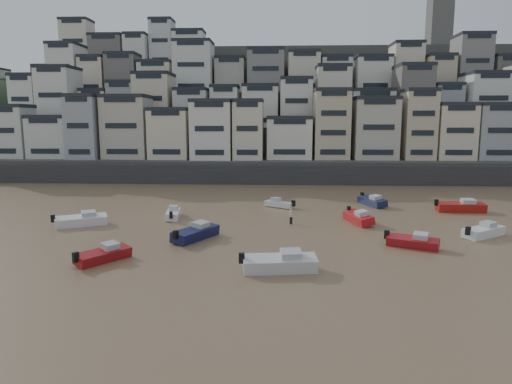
# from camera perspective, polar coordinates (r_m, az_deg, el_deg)

# --- Properties ---
(ground) EXTENTS (400.00, 400.00, 0.00)m
(ground) POSITION_cam_1_polar(r_m,az_deg,el_deg) (23.66, -22.27, -21.33)
(ground) COLOR #8E6D4C
(ground) RESTS_ON ground
(harbor_wall) EXTENTS (140.00, 3.00, 3.50)m
(harbor_wall) POSITION_cam_1_polar(r_m,az_deg,el_deg) (83.96, 3.26, 2.22)
(harbor_wall) COLOR #38383A
(harbor_wall) RESTS_ON ground
(hillside) EXTENTS (141.04, 66.00, 50.00)m
(hillside) POSITION_cam_1_polar(r_m,az_deg,el_deg) (123.33, 5.39, 9.61)
(hillside) COLOR #4C4C47
(hillside) RESTS_ON ground
(boat_a) EXTENTS (6.50, 2.83, 1.72)m
(boat_a) POSITION_cam_1_polar(r_m,az_deg,el_deg) (35.81, 3.01, -8.61)
(boat_a) COLOR silver
(boat_a) RESTS_ON ground
(boat_b) EXTENTS (5.24, 3.71, 1.37)m
(boat_b) POSITION_cam_1_polar(r_m,az_deg,el_deg) (44.70, 19.01, -5.74)
(boat_b) COLOR maroon
(boat_b) RESTS_ON ground
(boat_c) EXTENTS (4.72, 6.33, 1.67)m
(boat_c) POSITION_cam_1_polar(r_m,az_deg,el_deg) (45.57, -7.57, -4.84)
(boat_c) COLOR #151743
(boat_c) RESTS_ON ground
(boat_d) EXTENTS (5.62, 4.66, 1.52)m
(boat_d) POSITION_cam_1_polar(r_m,az_deg,el_deg) (51.53, 26.58, -4.20)
(boat_d) COLOR white
(boat_d) RESTS_ON ground
(boat_e) EXTENTS (3.26, 5.86, 1.52)m
(boat_e) POSITION_cam_1_polar(r_m,az_deg,el_deg) (53.43, 12.67, -3.00)
(boat_e) COLOR #B5161A
(boat_e) RESTS_ON ground
(boat_f) EXTENTS (2.30, 5.20, 1.37)m
(boat_f) POSITION_cam_1_polar(r_m,az_deg,el_deg) (55.77, -10.33, -2.50)
(boat_f) COLOR white
(boat_f) RESTS_ON ground
(boat_g) EXTENTS (6.56, 2.37, 1.77)m
(boat_g) POSITION_cam_1_polar(r_m,az_deg,el_deg) (64.11, 24.23, -1.48)
(boat_g) COLOR #A01913
(boat_g) RESTS_ON ground
(boat_h) EXTENTS (4.64, 3.73, 1.24)m
(boat_h) POSITION_cam_1_polar(r_m,az_deg,el_deg) (61.51, 2.98, -1.35)
(boat_h) COLOR silver
(boat_h) RESTS_ON ground
(boat_i) EXTENTS (3.72, 5.90, 1.53)m
(boat_i) POSITION_cam_1_polar(r_m,az_deg,el_deg) (64.65, 14.31, -0.98)
(boat_i) COLOR #141D41
(boat_i) RESTS_ON ground
(boat_j) EXTENTS (4.41, 5.15, 1.40)m
(boat_j) POSITION_cam_1_polar(r_m,az_deg,el_deg) (40.34, -18.57, -7.27)
(boat_j) COLOR maroon
(boat_j) RESTS_ON ground
(boat_k) EXTENTS (6.25, 4.48, 1.64)m
(boat_k) POSITION_cam_1_polar(r_m,az_deg,el_deg) (54.28, -21.03, -3.14)
(boat_k) COLOR silver
(boat_k) RESTS_ON ground
(person_pink) EXTENTS (0.44, 0.44, 1.74)m
(person_pink) POSITION_cam_1_polar(r_m,az_deg,el_deg) (51.83, 4.40, -3.05)
(person_pink) COLOR beige
(person_pink) RESTS_ON ground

